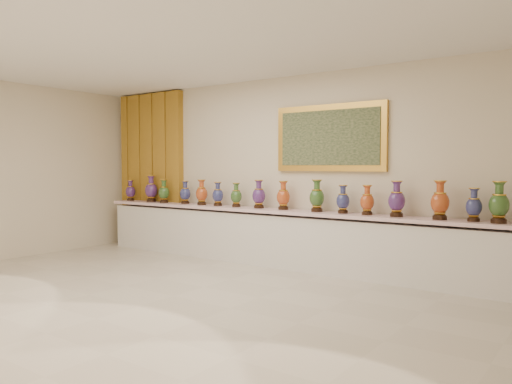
% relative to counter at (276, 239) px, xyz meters
% --- Properties ---
extents(ground, '(8.00, 8.00, 0.00)m').
position_rel_counter_xyz_m(ground, '(0.00, -2.27, -0.44)').
color(ground, beige).
rests_on(ground, ground).
extents(room, '(8.00, 8.00, 8.00)m').
position_rel_counter_xyz_m(room, '(-2.41, 0.17, 1.14)').
color(room, beige).
rests_on(room, ground).
extents(counter, '(7.28, 0.48, 0.90)m').
position_rel_counter_xyz_m(counter, '(0.00, 0.00, 0.00)').
color(counter, white).
rests_on(counter, ground).
extents(vase_0, '(0.19, 0.19, 0.41)m').
position_rel_counter_xyz_m(vase_0, '(-3.41, -0.03, 0.65)').
color(vase_0, black).
rests_on(vase_0, counter).
extents(vase_1, '(0.28, 0.28, 0.50)m').
position_rel_counter_xyz_m(vase_1, '(-2.85, -0.01, 0.69)').
color(vase_1, black).
rests_on(vase_1, counter).
extents(vase_2, '(0.25, 0.25, 0.43)m').
position_rel_counter_xyz_m(vase_2, '(-2.46, -0.05, 0.66)').
color(vase_2, black).
rests_on(vase_2, counter).
extents(vase_3, '(0.24, 0.24, 0.41)m').
position_rel_counter_xyz_m(vase_3, '(-1.98, 0.01, 0.65)').
color(vase_3, black).
rests_on(vase_3, counter).
extents(vase_4, '(0.27, 0.27, 0.44)m').
position_rel_counter_xyz_m(vase_4, '(-1.55, -0.02, 0.66)').
color(vase_4, black).
rests_on(vase_4, counter).
extents(vase_5, '(0.25, 0.25, 0.41)m').
position_rel_counter_xyz_m(vase_5, '(-1.19, -0.01, 0.65)').
color(vase_5, black).
rests_on(vase_5, counter).
extents(vase_6, '(0.24, 0.24, 0.40)m').
position_rel_counter_xyz_m(vase_6, '(-0.79, -0.00, 0.64)').
color(vase_6, black).
rests_on(vase_6, counter).
extents(vase_7, '(0.23, 0.23, 0.46)m').
position_rel_counter_xyz_m(vase_7, '(-0.34, 0.01, 0.67)').
color(vase_7, black).
rests_on(vase_7, counter).
extents(vase_8, '(0.25, 0.25, 0.45)m').
position_rel_counter_xyz_m(vase_8, '(0.12, 0.02, 0.66)').
color(vase_8, black).
rests_on(vase_8, counter).
extents(vase_9, '(0.25, 0.25, 0.48)m').
position_rel_counter_xyz_m(vase_9, '(0.72, 0.01, 0.68)').
color(vase_9, black).
rests_on(vase_9, counter).
extents(vase_10, '(0.20, 0.20, 0.41)m').
position_rel_counter_xyz_m(vase_10, '(1.15, 0.01, 0.65)').
color(vase_10, black).
rests_on(vase_10, counter).
extents(vase_11, '(0.20, 0.20, 0.42)m').
position_rel_counter_xyz_m(vase_11, '(1.53, -0.01, 0.65)').
color(vase_11, black).
rests_on(vase_11, counter).
extents(vase_12, '(0.29, 0.29, 0.48)m').
position_rel_counter_xyz_m(vase_12, '(1.94, -0.01, 0.68)').
color(vase_12, black).
rests_on(vase_12, counter).
extents(vase_13, '(0.27, 0.27, 0.50)m').
position_rel_counter_xyz_m(vase_13, '(2.52, -0.05, 0.69)').
color(vase_13, black).
rests_on(vase_13, counter).
extents(vase_14, '(0.24, 0.24, 0.41)m').
position_rel_counter_xyz_m(vase_14, '(2.92, -0.01, 0.65)').
color(vase_14, black).
rests_on(vase_14, counter).
extents(vase_15, '(0.30, 0.30, 0.50)m').
position_rel_counter_xyz_m(vase_15, '(3.21, -0.05, 0.69)').
color(vase_15, black).
rests_on(vase_15, counter).
extents(label_card, '(0.10, 0.06, 0.00)m').
position_rel_counter_xyz_m(label_card, '(-1.60, -0.14, 0.47)').
color(label_card, white).
rests_on(label_card, counter).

